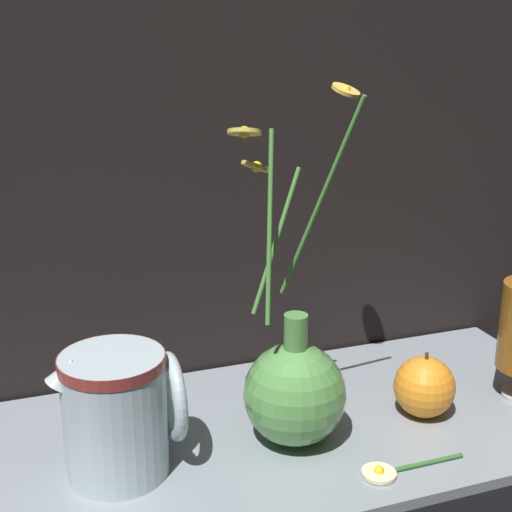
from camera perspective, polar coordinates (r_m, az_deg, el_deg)
The scene contains 6 objects.
ground_plane at distance 0.84m, azimuth -0.98°, elevation -14.71°, with size 6.00×6.00×0.00m, color black.
shelf at distance 0.84m, azimuth -0.98°, elevation -14.37°, with size 0.87×0.34×0.01m.
vase_with_flowers at distance 0.79m, azimuth 3.09°, elevation -10.52°, with size 0.17×0.14×0.38m.
ceramic_pitcher at distance 0.75m, azimuth -10.96°, elevation -11.91°, with size 0.13×0.11×0.14m.
orange_fruit at distance 0.87m, azimuth 13.32°, elevation -10.14°, with size 0.07×0.07×0.08m.
loose_daisy at distance 0.78m, azimuth 10.74°, elevation -16.50°, with size 0.12×0.04×0.01m.
Camera 1 is at (-0.22, -0.67, 0.45)m, focal length 50.00 mm.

